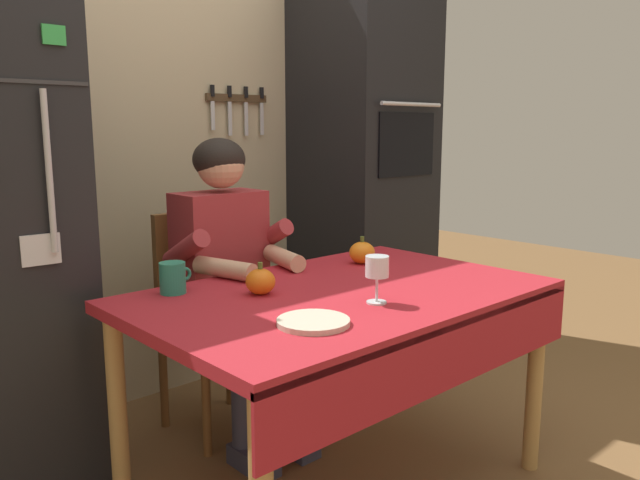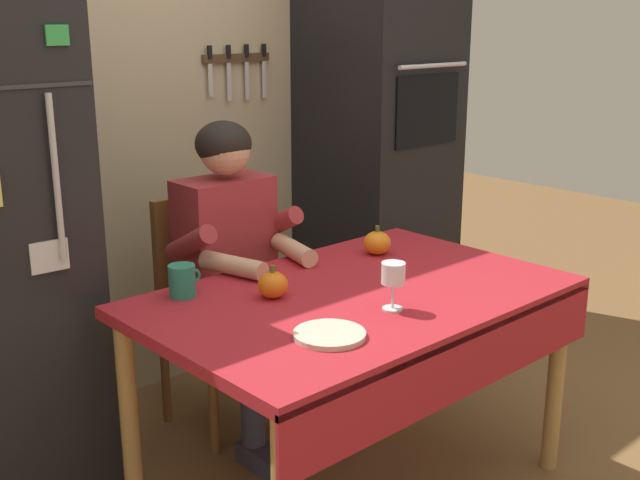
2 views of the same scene
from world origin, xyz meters
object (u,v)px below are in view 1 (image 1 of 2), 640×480
(wall_oven, at_px, (363,171))
(pumpkin_medium, at_px, (260,281))
(chair_behind_person, at_px, (207,310))
(coffee_mug, at_px, (173,278))
(serving_tray, at_px, (313,322))
(pumpkin_large, at_px, (362,253))
(dining_table, at_px, (345,315))
(wine_glass, at_px, (377,269))
(seated_person, at_px, (230,266))

(wall_oven, relative_size, pumpkin_medium, 19.42)
(chair_behind_person, height_order, pumpkin_medium, chair_behind_person)
(coffee_mug, bearing_deg, serving_tray, -78.35)
(pumpkin_large, bearing_deg, pumpkin_medium, -170.04)
(dining_table, relative_size, pumpkin_medium, 12.95)
(coffee_mug, distance_m, serving_tray, 0.58)
(serving_tray, bearing_deg, wine_glass, 5.43)
(pumpkin_medium, height_order, serving_tray, pumpkin_medium)
(serving_tray, bearing_deg, seated_person, 71.34)
(pumpkin_medium, distance_m, serving_tray, 0.37)
(wine_glass, bearing_deg, chair_behind_person, 91.26)
(pumpkin_large, bearing_deg, wall_oven, 43.57)
(wall_oven, distance_m, wine_glass, 1.55)
(seated_person, relative_size, wine_glass, 8.21)
(chair_behind_person, bearing_deg, pumpkin_medium, -106.08)
(wall_oven, xyz_separation_m, pumpkin_large, (-0.69, -0.66, -0.27))
(dining_table, bearing_deg, chair_behind_person, 93.86)
(wine_glass, bearing_deg, serving_tray, -174.57)
(wine_glass, bearing_deg, pumpkin_large, 48.19)
(seated_person, xyz_separation_m, wine_glass, (0.02, -0.78, 0.11))
(chair_behind_person, distance_m, pumpkin_medium, 0.71)
(seated_person, distance_m, wine_glass, 0.78)
(dining_table, bearing_deg, pumpkin_large, 36.49)
(dining_table, bearing_deg, pumpkin_medium, 145.57)
(seated_person, bearing_deg, chair_behind_person, 90.00)
(dining_table, distance_m, chair_behind_person, 0.81)
(chair_behind_person, xyz_separation_m, pumpkin_large, (0.41, -0.53, 0.27))
(seated_person, bearing_deg, dining_table, -84.93)
(pumpkin_large, distance_m, pumpkin_medium, 0.60)
(wall_oven, relative_size, seated_person, 1.69)
(wall_oven, xyz_separation_m, wine_glass, (-1.08, -1.09, -0.20))
(wall_oven, relative_size, dining_table, 1.50)
(coffee_mug, xyz_separation_m, wine_glass, (0.41, -0.54, 0.06))
(chair_behind_person, height_order, coffee_mug, chair_behind_person)
(serving_tray, bearing_deg, chair_behind_person, 74.71)
(chair_behind_person, relative_size, pumpkin_large, 8.35)
(chair_behind_person, bearing_deg, wall_oven, 6.72)
(dining_table, distance_m, seated_person, 0.61)
(wall_oven, distance_m, seated_person, 1.19)
(pumpkin_medium, bearing_deg, wall_oven, 30.64)
(pumpkin_large, relative_size, pumpkin_medium, 1.03)
(seated_person, bearing_deg, coffee_mug, -148.79)
(coffee_mug, bearing_deg, pumpkin_large, -7.29)
(wine_glass, height_order, pumpkin_medium, wine_glass)
(wall_oven, bearing_deg, seated_person, -163.88)
(seated_person, xyz_separation_m, coffee_mug, (-0.39, -0.24, 0.06))
(wall_oven, distance_m, dining_table, 1.45)
(wine_glass, xyz_separation_m, pumpkin_large, (0.39, 0.44, -0.07))
(wine_glass, bearing_deg, dining_table, 79.38)
(coffee_mug, bearing_deg, wall_oven, 20.38)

